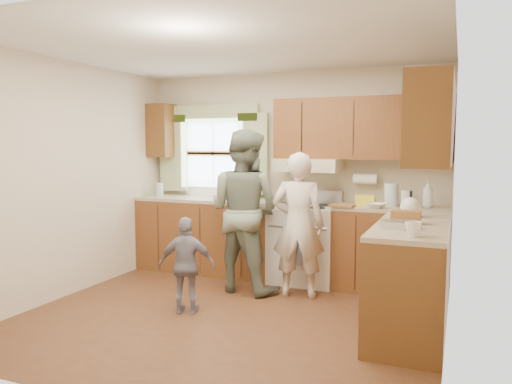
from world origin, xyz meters
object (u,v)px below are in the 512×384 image
at_px(woman_right, 244,211).
at_px(child, 187,265).
at_px(stove, 305,243).
at_px(woman_left, 298,225).

bearing_deg(woman_right, child, 87.70).
xyz_separation_m(stove, woman_left, (0.10, -0.59, 0.30)).
bearing_deg(woman_left, stove, -91.00).
bearing_deg(stove, woman_right, -132.07).
bearing_deg(woman_right, stove, -122.09).
distance_m(stove, child, 1.66).
height_order(woman_right, child, woman_right).
bearing_deg(woman_left, child, 37.52).
height_order(stove, child, stove).
xyz_separation_m(woman_right, child, (-0.20, -0.91, -0.42)).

